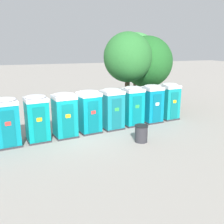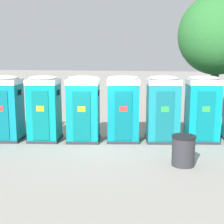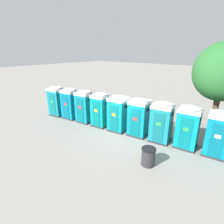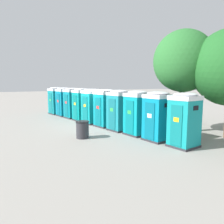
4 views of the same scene
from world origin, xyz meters
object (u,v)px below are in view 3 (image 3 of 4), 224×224
at_px(portapotty_2, 85,106).
at_px(portapotty_7, 188,127).
at_px(portapotty_3, 101,109).
at_px(portapotty_0, 57,101).
at_px(portapotty_5, 139,117).
at_px(portapotty_1, 71,103).
at_px(portapotty_4, 118,113).
at_px(street_tree_0, 223,72).
at_px(trash_can, 148,157).
at_px(portapotty_6, 161,122).
at_px(portapotty_8, 218,133).

relative_size(portapotty_2, portapotty_7, 1.00).
bearing_deg(portapotty_3, portapotty_0, -170.47).
height_order(portapotty_3, portapotty_5, same).
distance_m(portapotty_1, portapotty_2, 1.53).
height_order(portapotty_0, portapotty_7, same).
bearing_deg(portapotty_1, portapotty_4, 8.03).
xyz_separation_m(portapotty_1, portapotty_7, (9.05, 1.41, 0.00)).
relative_size(portapotty_5, street_tree_0, 0.42).
distance_m(portapotty_3, street_tree_0, 8.26).
relative_size(portapotty_5, trash_can, 2.74).
bearing_deg(trash_can, portapotty_5, 130.69).
bearing_deg(portapotty_5, portapotty_6, 7.41).
distance_m(portapotty_2, portapotty_7, 7.63).
bearing_deg(portapotty_5, portapotty_7, 9.03).
bearing_deg(portapotty_8, street_tree_0, 106.10).
height_order(portapotty_1, trash_can, portapotty_1).
height_order(portapotty_3, portapotty_6, same).
height_order(portapotty_6, portapotty_8, same).
xyz_separation_m(portapotty_2, portapotty_7, (7.54, 1.17, -0.00)).
distance_m(portapotty_0, portapotty_6, 9.15).
height_order(portapotty_2, portapotty_3, same).
bearing_deg(portapotty_2, portapotty_8, 8.48).
height_order(portapotty_7, trash_can, portapotty_7).
relative_size(portapotty_4, portapotty_7, 1.00).
height_order(portapotty_1, portapotty_2, same).
bearing_deg(trash_can, portapotty_1, 168.97).
relative_size(portapotty_4, portapotty_6, 1.00).
distance_m(portapotty_0, street_tree_0, 12.50).
distance_m(portapotty_3, portapotty_6, 4.58).
xyz_separation_m(portapotty_1, trash_can, (8.21, -1.60, -0.82)).
distance_m(portapotty_2, portapotty_3, 1.53).
bearing_deg(portapotty_8, portapotty_1, -171.45).
height_order(portapotty_6, trash_can, portapotty_6).
distance_m(portapotty_2, street_tree_0, 9.63).
bearing_deg(portapotty_7, portapotty_5, -170.97).
bearing_deg(portapotty_6, portapotty_7, 10.66).
distance_m(portapotty_8, trash_can, 4.05).
distance_m(portapotty_2, trash_can, 7.00).
distance_m(portapotty_5, street_tree_0, 5.74).
xyz_separation_m(portapotty_3, portapotty_5, (3.02, 0.47, -0.00)).
relative_size(portapotty_2, portapotty_5, 1.00).
xyz_separation_m(portapotty_2, portapotty_8, (9.06, 1.35, 0.00)).
distance_m(portapotty_5, trash_can, 3.44).
bearing_deg(portapotty_2, street_tree_0, 24.91).
relative_size(portapotty_0, street_tree_0, 0.42).
xyz_separation_m(portapotty_0, street_tree_0, (11.33, 4.40, 2.91)).
xyz_separation_m(portapotty_2, portapotty_3, (1.51, 0.22, 0.00)).
bearing_deg(portapotty_1, portapotty_7, 8.86).
xyz_separation_m(portapotty_1, portapotty_5, (6.03, 0.93, 0.00)).
bearing_deg(portapotty_2, portapotty_0, -169.86).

